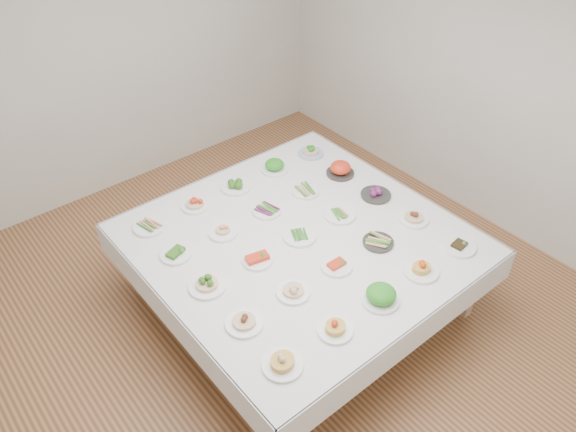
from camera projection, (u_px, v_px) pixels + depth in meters
room_envelope at (259, 118)px, 3.82m from camera, size 5.02×5.02×2.81m
display_table at (300, 243)px, 4.54m from camera, size 2.40×2.40×0.75m
dish_0 at (282, 360)px, 3.50m from camera, size 0.26×0.26×0.14m
dish_1 at (335, 327)px, 3.72m from camera, size 0.24×0.24×0.12m
dish_2 at (381, 293)px, 3.92m from camera, size 0.32×0.32×0.17m
dish_3 at (422, 267)px, 4.15m from camera, size 0.26×0.26×0.14m
dish_4 at (459, 244)px, 4.38m from camera, size 0.26×0.26×0.10m
dish_5 at (244, 319)px, 3.76m from camera, size 0.26×0.26×0.13m
dish_6 at (293, 288)px, 3.99m from camera, size 0.24×0.24×0.13m
dish_7 at (337, 264)px, 4.21m from camera, size 0.23×0.23×0.10m
dish_8 at (378, 241)px, 4.43m from camera, size 0.27×0.25×0.06m
dish_9 at (414, 215)px, 4.63m from camera, size 0.26×0.26×0.14m
dish_10 at (206, 280)px, 4.02m from camera, size 0.29×0.29×0.16m
dish_11 at (257, 257)px, 4.26m from camera, size 0.23×0.23×0.10m
dish_12 at (300, 235)px, 4.49m from camera, size 0.27×0.27×0.05m
dish_13 at (340, 214)px, 4.70m from camera, size 0.26×0.26×0.06m
dish_14 at (376, 192)px, 4.91m from camera, size 0.26×0.26×0.10m
dish_15 at (175, 251)px, 4.31m from camera, size 0.24×0.24×0.11m
dish_16 at (223, 229)px, 4.51m from camera, size 0.24×0.24×0.11m
dish_17 at (267, 209)px, 4.75m from camera, size 0.25×0.25×0.06m
dish_18 at (305, 190)px, 4.96m from camera, size 0.24×0.24×0.06m
dish_19 at (341, 168)px, 5.15m from camera, size 0.26×0.26×0.15m
dish_20 at (149, 225)px, 4.58m from camera, size 0.27×0.27×0.06m
dish_21 at (195, 201)px, 4.77m from camera, size 0.23×0.23×0.13m
dish_22 at (235, 184)px, 5.00m from camera, size 0.27×0.27×0.11m
dish_23 at (274, 163)px, 5.20m from camera, size 0.27×0.27×0.16m
dish_24 at (311, 149)px, 5.42m from camera, size 0.25×0.25×0.13m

